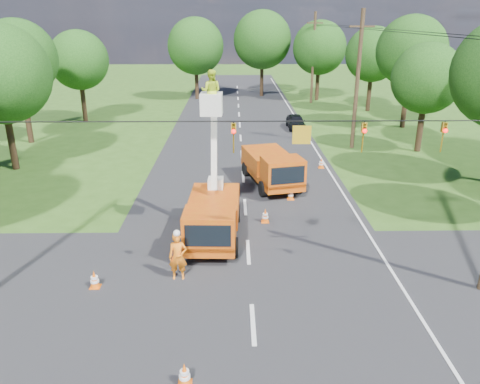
{
  "coord_description": "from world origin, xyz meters",
  "views": [
    {
      "loc": [
        -0.61,
        -12.72,
        9.42
      ],
      "look_at": [
        -0.34,
        5.45,
        2.6
      ],
      "focal_mm": 35.0,
      "sensor_mm": 36.0,
      "label": 1
    }
  ],
  "objects_px": {
    "distant_car": "(296,122)",
    "tree_right_d": "(411,51)",
    "bucket_truck": "(213,206)",
    "tree_far_c": "(319,48)",
    "traffic_cone_0": "(185,375)",
    "tree_far_a": "(196,46)",
    "tree_far_b": "(262,40)",
    "second_truck": "(272,167)",
    "traffic_cone_4": "(94,279)",
    "pole_right_mid": "(357,80)",
    "tree_left_d": "(0,74)",
    "traffic_cone_6": "(321,163)",
    "traffic_cone_2": "(265,216)",
    "traffic_cone_3": "(291,194)",
    "tree_left_f": "(79,60)",
    "ground_worker": "(178,257)",
    "tree_right_e": "(373,54)",
    "tree_left_e": "(18,58)",
    "tree_right_c": "(427,79)",
    "pole_right_far": "(313,58)"
  },
  "relations": [
    {
      "from": "pole_right_mid",
      "to": "tree_far_b",
      "type": "xyz_separation_m",
      "value": [
        -5.5,
        25.0,
        1.7
      ]
    },
    {
      "from": "distant_car",
      "to": "traffic_cone_0",
      "type": "height_order",
      "value": "distant_car"
    },
    {
      "from": "traffic_cone_4",
      "to": "tree_far_c",
      "type": "xyz_separation_m",
      "value": [
        15.25,
        41.67,
        5.7
      ]
    },
    {
      "from": "tree_left_f",
      "to": "traffic_cone_2",
      "type": "bearing_deg",
      "value": -56.64
    },
    {
      "from": "bucket_truck",
      "to": "second_truck",
      "type": "relative_size",
      "value": 1.19
    },
    {
      "from": "traffic_cone_3",
      "to": "traffic_cone_0",
      "type": "bearing_deg",
      "value": -108.07
    },
    {
      "from": "traffic_cone_2",
      "to": "tree_left_d",
      "type": "height_order",
      "value": "tree_left_d"
    },
    {
      "from": "traffic_cone_3",
      "to": "traffic_cone_6",
      "type": "xyz_separation_m",
      "value": [
        2.69,
        5.66,
        0.0
      ]
    },
    {
      "from": "traffic_cone_3",
      "to": "pole_right_mid",
      "type": "xyz_separation_m",
      "value": [
        5.98,
        10.88,
        4.75
      ]
    },
    {
      "from": "bucket_truck",
      "to": "traffic_cone_2",
      "type": "bearing_deg",
      "value": 37.92
    },
    {
      "from": "tree_far_a",
      "to": "tree_left_e",
      "type": "bearing_deg",
      "value": -119.33
    },
    {
      "from": "tree_left_f",
      "to": "tree_left_d",
      "type": "bearing_deg",
      "value": -90.76
    },
    {
      "from": "tree_right_e",
      "to": "traffic_cone_3",
      "type": "bearing_deg",
      "value": -113.55
    },
    {
      "from": "tree_far_a",
      "to": "tree_far_b",
      "type": "bearing_deg",
      "value": 14.04
    },
    {
      "from": "distant_car",
      "to": "tree_right_d",
      "type": "xyz_separation_m",
      "value": [
        9.8,
        0.45,
        6.05
      ]
    },
    {
      "from": "tree_far_c",
      "to": "traffic_cone_3",
      "type": "bearing_deg",
      "value": -101.99
    },
    {
      "from": "traffic_cone_0",
      "to": "tree_far_b",
      "type": "height_order",
      "value": "tree_far_b"
    },
    {
      "from": "bucket_truck",
      "to": "tree_far_c",
      "type": "distance_m",
      "value": 39.5
    },
    {
      "from": "ground_worker",
      "to": "tree_right_e",
      "type": "height_order",
      "value": "tree_right_e"
    },
    {
      "from": "ground_worker",
      "to": "pole_right_mid",
      "type": "relative_size",
      "value": 0.19
    },
    {
      "from": "traffic_cone_2",
      "to": "tree_far_a",
      "type": "height_order",
      "value": "tree_far_a"
    },
    {
      "from": "tree_left_f",
      "to": "tree_far_b",
      "type": "xyz_separation_m",
      "value": [
        17.8,
        15.0,
        1.12
      ]
    },
    {
      "from": "traffic_cone_6",
      "to": "second_truck",
      "type": "bearing_deg",
      "value": -136.64
    },
    {
      "from": "traffic_cone_4",
      "to": "tree_far_b",
      "type": "relative_size",
      "value": 0.07
    },
    {
      "from": "tree_far_c",
      "to": "bucket_truck",
      "type": "bearing_deg",
      "value": -106.31
    },
    {
      "from": "tree_left_d",
      "to": "tree_right_d",
      "type": "height_order",
      "value": "tree_right_d"
    },
    {
      "from": "pole_right_far",
      "to": "tree_far_c",
      "type": "distance_m",
      "value": 2.43
    },
    {
      "from": "tree_far_a",
      "to": "tree_far_c",
      "type": "xyz_separation_m",
      "value": [
        14.5,
        -1.0,
        -0.13
      ]
    },
    {
      "from": "tree_left_e",
      "to": "distant_car",
      "type": "bearing_deg",
      "value": 11.8
    },
    {
      "from": "bucket_truck",
      "to": "traffic_cone_3",
      "type": "distance_m",
      "value": 6.39
    },
    {
      "from": "tree_far_b",
      "to": "tree_left_e",
      "type": "bearing_deg",
      "value": -130.72
    },
    {
      "from": "pole_right_mid",
      "to": "tree_left_e",
      "type": "height_order",
      "value": "pole_right_mid"
    },
    {
      "from": "tree_left_d",
      "to": "tree_far_c",
      "type": "distance_m",
      "value": 36.46
    },
    {
      "from": "traffic_cone_3",
      "to": "tree_left_f",
      "type": "bearing_deg",
      "value": 129.68
    },
    {
      "from": "traffic_cone_3",
      "to": "tree_left_f",
      "type": "height_order",
      "value": "tree_left_f"
    },
    {
      "from": "ground_worker",
      "to": "tree_left_f",
      "type": "height_order",
      "value": "tree_left_f"
    },
    {
      "from": "traffic_cone_4",
      "to": "pole_right_mid",
      "type": "bearing_deg",
      "value": 54.08
    },
    {
      "from": "traffic_cone_0",
      "to": "tree_far_b",
      "type": "relative_size",
      "value": 0.07
    },
    {
      "from": "second_truck",
      "to": "traffic_cone_6",
      "type": "bearing_deg",
      "value": 30.18
    },
    {
      "from": "distant_car",
      "to": "tree_right_c",
      "type": "distance_m",
      "value": 12.09
    },
    {
      "from": "traffic_cone_2",
      "to": "tree_left_f",
      "type": "xyz_separation_m",
      "value": [
        -15.73,
        23.89,
        5.33
      ]
    },
    {
      "from": "distant_car",
      "to": "tree_far_b",
      "type": "height_order",
      "value": "tree_far_b"
    },
    {
      "from": "distant_car",
      "to": "pole_right_mid",
      "type": "distance_m",
      "value": 8.67
    },
    {
      "from": "traffic_cone_4",
      "to": "tree_right_e",
      "type": "relative_size",
      "value": 0.08
    },
    {
      "from": "ground_worker",
      "to": "traffic_cone_3",
      "type": "relative_size",
      "value": 2.69
    },
    {
      "from": "tree_left_d",
      "to": "traffic_cone_6",
      "type": "bearing_deg",
      "value": -0.61
    },
    {
      "from": "pole_right_far",
      "to": "traffic_cone_2",
      "type": "bearing_deg",
      "value": -102.6
    },
    {
      "from": "distant_car",
      "to": "traffic_cone_0",
      "type": "xyz_separation_m",
      "value": [
        -6.96,
        -31.17,
        -0.27
      ]
    },
    {
      "from": "distant_car",
      "to": "tree_left_d",
      "type": "relative_size",
      "value": 0.4
    },
    {
      "from": "second_truck",
      "to": "tree_left_e",
      "type": "distance_m",
      "value": 21.93
    }
  ]
}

